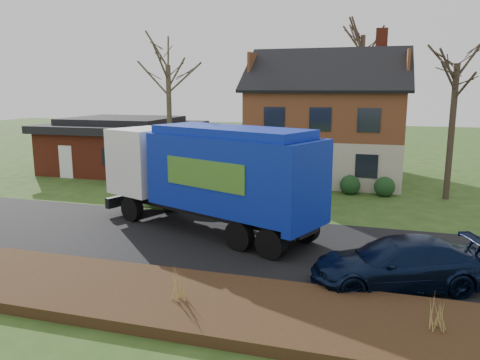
# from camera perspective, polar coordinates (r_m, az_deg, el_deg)

# --- Properties ---
(ground) EXTENTS (120.00, 120.00, 0.00)m
(ground) POSITION_cam_1_polar(r_m,az_deg,el_deg) (17.71, -1.28, -7.64)
(ground) COLOR #294617
(ground) RESTS_ON ground
(road) EXTENTS (80.00, 7.00, 0.02)m
(road) POSITION_cam_1_polar(r_m,az_deg,el_deg) (17.70, -1.28, -7.61)
(road) COLOR black
(road) RESTS_ON ground
(mulch_verge) EXTENTS (80.00, 3.50, 0.30)m
(mulch_verge) POSITION_cam_1_polar(r_m,az_deg,el_deg) (13.07, -8.64, -14.12)
(mulch_verge) COLOR black
(mulch_verge) RESTS_ON ground
(main_house) EXTENTS (12.95, 8.95, 9.26)m
(main_house) POSITION_cam_1_polar(r_m,az_deg,el_deg) (30.13, 9.65, 7.82)
(main_house) COLOR beige
(main_house) RESTS_ON ground
(ranch_house) EXTENTS (9.80, 8.20, 3.70)m
(ranch_house) POSITION_cam_1_polar(r_m,az_deg,el_deg) (33.88, -14.02, 4.23)
(ranch_house) COLOR maroon
(ranch_house) RESTS_ON ground
(garbage_truck) EXTENTS (10.20, 6.22, 4.26)m
(garbage_truck) POSITION_cam_1_polar(r_m,az_deg,el_deg) (18.58, -3.61, 1.06)
(garbage_truck) COLOR black
(garbage_truck) RESTS_ON ground
(silver_sedan) EXTENTS (4.15, 1.87, 1.32)m
(silver_sedan) POSITION_cam_1_polar(r_m,az_deg,el_deg) (23.19, -5.25, -1.45)
(silver_sedan) COLOR #B2B4BB
(silver_sedan) RESTS_ON ground
(navy_wagon) EXTENTS (5.42, 3.62, 1.46)m
(navy_wagon) POSITION_cam_1_polar(r_m,az_deg,el_deg) (14.46, 18.72, -9.59)
(navy_wagon) COLOR black
(navy_wagon) RESTS_ON ground
(tree_front_west) EXTENTS (3.26, 3.26, 9.68)m
(tree_front_west) POSITION_cam_1_polar(r_m,az_deg,el_deg) (27.48, -8.85, 15.77)
(tree_front_west) COLOR #463D2A
(tree_front_west) RESTS_ON ground
(tree_front_east) EXTENTS (3.55, 3.55, 9.87)m
(tree_front_east) POSITION_cam_1_polar(r_m,az_deg,el_deg) (26.22, 25.19, 15.21)
(tree_front_east) COLOR #3D3024
(tree_front_east) RESTS_ON ground
(tree_back) EXTENTS (4.09, 4.09, 12.94)m
(tree_back) POSITION_cam_1_polar(r_m,az_deg,el_deg) (37.32, 14.89, 18.64)
(tree_back) COLOR #46332A
(tree_back) RESTS_ON ground
(grass_clump_mid) EXTENTS (0.32, 0.26, 0.88)m
(grass_clump_mid) POSITION_cam_1_polar(r_m,az_deg,el_deg) (12.46, -7.61, -12.41)
(grass_clump_mid) COLOR #AA8F4B
(grass_clump_mid) RESTS_ON mulch_verge
(grass_clump_east) EXTENTS (0.32, 0.27, 0.81)m
(grass_clump_east) POSITION_cam_1_polar(r_m,az_deg,el_deg) (11.90, 23.03, -14.63)
(grass_clump_east) COLOR #9E8745
(grass_clump_east) RESTS_ON mulch_verge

